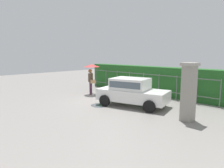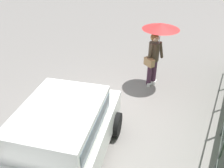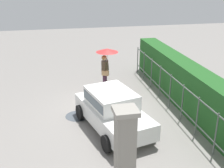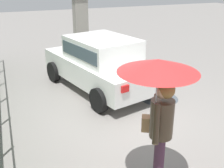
% 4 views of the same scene
% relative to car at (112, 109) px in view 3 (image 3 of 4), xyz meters
% --- Properties ---
extents(ground_plane, '(40.00, 40.00, 0.00)m').
position_rel_car_xyz_m(ground_plane, '(-1.46, 0.00, -0.80)').
color(ground_plane, gray).
extents(car, '(3.99, 2.57, 1.48)m').
position_rel_car_xyz_m(car, '(0.00, 0.00, 0.00)').
color(car, white).
rests_on(car, ground).
extents(pedestrian, '(1.09, 1.09, 2.06)m').
position_rel_car_xyz_m(pedestrian, '(-4.01, 0.54, 0.75)').
color(pedestrian, '#47283D').
rests_on(pedestrian, ground).
extents(gate_pillar, '(0.60, 0.60, 2.42)m').
position_rel_car_xyz_m(gate_pillar, '(3.29, -0.37, 0.44)').
color(gate_pillar, gray).
rests_on(gate_pillar, ground).
extents(fence_section, '(9.75, 0.05, 1.50)m').
position_rel_car_xyz_m(fence_section, '(-1.30, 2.82, 0.02)').
color(fence_section, '#59605B').
rests_on(fence_section, ground).
extents(hedge_row, '(10.70, 0.90, 1.90)m').
position_rel_car_xyz_m(hedge_row, '(-1.30, 3.54, 0.15)').
color(hedge_row, '#235B23').
rests_on(hedge_row, ground).
extents(puddle_near, '(0.98, 0.98, 0.00)m').
position_rel_car_xyz_m(puddle_near, '(-1.23, -1.20, -0.80)').
color(puddle_near, '#4C545B').
rests_on(puddle_near, ground).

